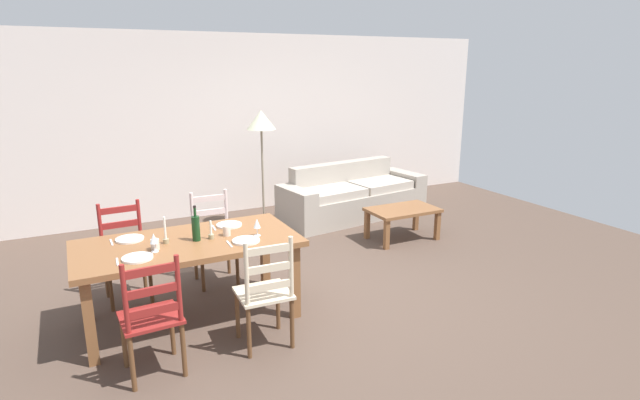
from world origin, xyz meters
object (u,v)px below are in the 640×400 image
dining_chair_near_right (265,292)px  couch (351,198)px  coffee_cup_primary (227,231)px  wine_bottle (196,228)px  standing_lamp (261,127)px  dining_chair_near_left (152,317)px  wine_glass_near_left (154,239)px  wine_glass_near_right (257,224)px  coffee_cup_secondary (155,244)px  dining_chair_far_left (125,252)px  dining_chair_far_right (214,238)px  coffee_table (403,213)px  dining_table (188,250)px

dining_chair_near_right → couch: dining_chair_near_right is taller
dining_chair_near_right → coffee_cup_primary: (-0.09, 0.72, 0.32)m
wine_bottle → standing_lamp: standing_lamp is taller
dining_chair_near_left → wine_glass_near_left: size_ratio=5.96×
wine_glass_near_right → couch: 3.32m
wine_bottle → coffee_cup_primary: size_ratio=3.51×
wine_glass_near_left → coffee_cup_secondary: bearing=75.6°
dining_chair_far_left → standing_lamp: size_ratio=0.59×
wine_glass_near_left → standing_lamp: 3.16m
wine_glass_near_right → coffee_cup_primary: bearing=151.7°
dining_chair_near_left → wine_glass_near_right: 1.25m
coffee_cup_secondary → couch: (3.20, 2.25, -0.50)m
dining_chair_far_right → standing_lamp: 2.18m
wine_bottle → coffee_table: size_ratio=0.35×
coffee_cup_secondary → standing_lamp: (1.86, 2.43, 0.62)m
wine_glass_near_right → coffee_cup_primary: 0.28m
couch → dining_chair_far_left: bearing=-156.9°
wine_glass_near_right → coffee_cup_primary: size_ratio=1.79×
dining_table → dining_chair_near_left: size_ratio=1.98×
dining_chair_far_left → coffee_table: dining_chair_far_left is taller
dining_chair_far_right → wine_glass_near_left: 1.21m
dining_table → dining_chair_far_right: (0.42, 0.74, -0.19)m
dining_table → dining_chair_far_left: size_ratio=1.98×
coffee_cup_primary → standing_lamp: size_ratio=0.05×
dining_chair_far_right → coffee_cup_secondary: (-0.70, -0.84, 0.32)m
dining_chair_near_left → coffee_cup_secondary: 0.74m
dining_chair_far_right → wine_glass_near_left: size_ratio=5.96×
dining_chair_far_left → coffee_cup_primary: dining_chair_far_left is taller
dining_chair_far_left → wine_glass_near_right: dining_chair_far_left is taller
wine_glass_near_left → standing_lamp: size_ratio=0.10×
dining_chair_near_right → couch: size_ratio=0.41×
dining_chair_far_right → coffee_cup_secondary: bearing=-130.0°
couch → coffee_table: (0.07, -1.21, 0.06)m
wine_bottle → coffee_cup_primary: 0.28m
wine_glass_near_left → dining_table: bearing=26.7°
wine_glass_near_left → couch: 3.99m
dining_chair_far_right → dining_table: bearing=-119.2°
standing_lamp → dining_chair_near_left: bearing=-123.1°
dining_chair_far_left → standing_lamp: standing_lamp is taller
dining_chair_near_left → couch: 4.44m
wine_glass_near_left → coffee_cup_secondary: size_ratio=1.79×
coffee_table → dining_chair_near_right: bearing=-146.7°
dining_chair_near_right → couch: (2.47, 2.89, -0.19)m
dining_chair_near_right → standing_lamp: standing_lamp is taller
coffee_table → dining_chair_far_left: bearing=-176.3°
wine_glass_near_right → dining_chair_far_right: bearing=101.0°
dining_chair_far_left → coffee_cup_primary: bearing=-41.9°
dining_chair_far_left → wine_glass_near_left: size_ratio=5.96×
wine_glass_near_right → dining_chair_near_right: bearing=-104.7°
dining_chair_near_left → dining_chair_near_right: bearing=1.0°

